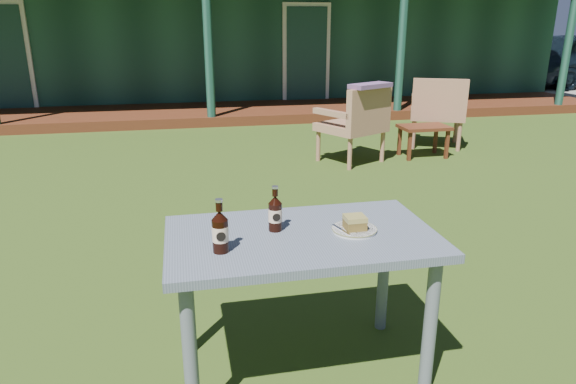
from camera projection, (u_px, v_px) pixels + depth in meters
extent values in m
plane|color=#334916|center=(254.00, 241.00, 4.00)|extent=(80.00, 80.00, 0.00)
cube|color=#194133|center=(197.00, 37.00, 12.43)|extent=(15.00, 6.00, 2.60)
cube|color=#4E2413|center=(209.00, 114.00, 9.18)|extent=(15.00, 1.80, 0.16)
cylinder|color=#194133|center=(209.00, 49.00, 8.08)|extent=(0.14, 0.14, 2.45)
cylinder|color=#194133|center=(401.00, 48.00, 8.72)|extent=(0.14, 0.14, 2.45)
cylinder|color=#194133|center=(568.00, 46.00, 9.35)|extent=(0.14, 0.14, 2.45)
cube|color=white|center=(3.00, 60.00, 9.03)|extent=(0.95, 0.06, 2.00)
cube|color=#193D38|center=(3.00, 60.00, 9.00)|extent=(0.80, 0.04, 1.85)
cube|color=white|center=(306.00, 56.00, 10.10)|extent=(0.95, 0.06, 2.00)
cube|color=#193D38|center=(307.00, 56.00, 10.08)|extent=(0.80, 0.04, 1.85)
cube|color=slate|center=(302.00, 238.00, 2.29)|extent=(1.20, 0.70, 0.04)
cylinder|color=slate|center=(190.00, 357.00, 2.05)|extent=(0.06, 0.06, 0.68)
cylinder|color=slate|center=(430.00, 327.00, 2.26)|extent=(0.06, 0.06, 0.68)
cylinder|color=slate|center=(187.00, 292.00, 2.56)|extent=(0.06, 0.06, 0.68)
cylinder|color=slate|center=(384.00, 272.00, 2.76)|extent=(0.06, 0.06, 0.68)
cylinder|color=silver|center=(354.00, 230.00, 2.32)|extent=(0.20, 0.20, 0.01)
cylinder|color=olive|center=(354.00, 229.00, 2.31)|extent=(0.20, 0.20, 0.00)
cube|color=brown|center=(355.00, 225.00, 2.30)|extent=(0.09, 0.08, 0.04)
cube|color=olive|center=(355.00, 218.00, 2.29)|extent=(0.09, 0.09, 0.02)
cube|color=silver|center=(341.00, 230.00, 2.29)|extent=(0.05, 0.14, 0.00)
cylinder|color=black|center=(275.00, 217.00, 2.31)|extent=(0.06, 0.06, 0.13)
cone|color=black|center=(275.00, 200.00, 2.28)|extent=(0.06, 0.06, 0.04)
cylinder|color=black|center=(275.00, 192.00, 2.27)|extent=(0.03, 0.03, 0.04)
cylinder|color=silver|center=(275.00, 187.00, 2.26)|extent=(0.03, 0.03, 0.01)
cylinder|color=beige|center=(275.00, 215.00, 2.30)|extent=(0.06, 0.06, 0.06)
cylinder|color=black|center=(277.00, 217.00, 2.28)|extent=(0.04, 0.00, 0.04)
cylinder|color=black|center=(220.00, 236.00, 2.09)|extent=(0.07, 0.07, 0.14)
cone|color=black|center=(219.00, 215.00, 2.06)|extent=(0.07, 0.07, 0.04)
cylinder|color=black|center=(219.00, 206.00, 2.05)|extent=(0.03, 0.03, 0.04)
cylinder|color=silver|center=(219.00, 200.00, 2.04)|extent=(0.03, 0.03, 0.01)
cylinder|color=beige|center=(220.00, 233.00, 2.08)|extent=(0.07, 0.07, 0.06)
cylinder|color=black|center=(221.00, 237.00, 2.05)|extent=(0.04, 0.00, 0.04)
cylinder|color=silver|center=(275.00, 226.00, 2.37)|extent=(0.03, 0.03, 0.01)
cube|color=#9C6B4E|center=(351.00, 127.00, 6.19)|extent=(0.90, 0.88, 0.10)
cube|color=#9C6B4E|center=(369.00, 107.00, 5.90)|extent=(0.64, 0.39, 0.45)
cube|color=#9C6B4E|center=(367.00, 108.00, 6.33)|extent=(0.34, 0.56, 0.06)
cube|color=#9C6B4E|center=(332.00, 113.00, 5.96)|extent=(0.34, 0.56, 0.06)
cylinder|color=#9C6B4E|center=(351.00, 139.00, 6.63)|extent=(0.05, 0.05, 0.38)
cylinder|color=#9C6B4E|center=(318.00, 146.00, 6.28)|extent=(0.05, 0.05, 0.38)
cylinder|color=#9C6B4E|center=(382.00, 147.00, 6.24)|extent=(0.05, 0.05, 0.38)
cylinder|color=#9C6B4E|center=(350.00, 154.00, 5.90)|extent=(0.05, 0.05, 0.38)
cube|color=#9C6B4E|center=(437.00, 114.00, 7.00)|extent=(0.90, 0.88, 0.10)
cube|color=#9C6B4E|center=(440.00, 97.00, 6.65)|extent=(0.67, 0.37, 0.46)
cube|color=#9C6B4E|center=(462.00, 100.00, 6.89)|extent=(0.32, 0.58, 0.07)
cube|color=#9C6B4E|center=(415.00, 99.00, 7.02)|extent=(0.32, 0.58, 0.07)
cylinder|color=#9C6B4E|center=(456.00, 129.00, 7.26)|extent=(0.05, 0.05, 0.38)
cylinder|color=#9C6B4E|center=(413.00, 127.00, 7.39)|extent=(0.05, 0.05, 0.38)
cylinder|color=#9C6B4E|center=(459.00, 137.00, 6.76)|extent=(0.05, 0.05, 0.38)
cylinder|color=#9C6B4E|center=(414.00, 135.00, 6.89)|extent=(0.05, 0.05, 0.38)
cube|color=#6A4772|center=(370.00, 86.00, 5.83)|extent=(0.58, 0.44, 0.05)
cube|color=#4E2413|center=(424.00, 127.00, 6.41)|extent=(0.60, 0.40, 0.04)
cube|color=#4E2413|center=(409.00, 146.00, 6.29)|extent=(0.04, 0.04, 0.36)
cube|color=#4E2413|center=(447.00, 145.00, 6.38)|extent=(0.04, 0.04, 0.36)
cube|color=#4E2413|center=(400.00, 141.00, 6.56)|extent=(0.04, 0.04, 0.36)
cube|color=#4E2413|center=(435.00, 139.00, 6.66)|extent=(0.04, 0.04, 0.36)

